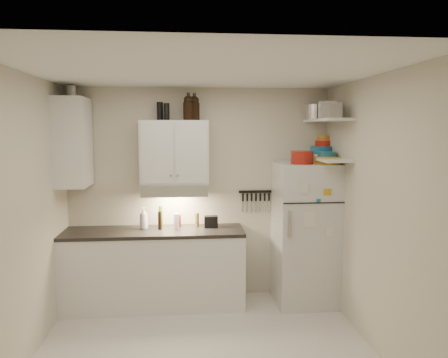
{
  "coord_description": "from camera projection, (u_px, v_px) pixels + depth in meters",
  "views": [
    {
      "loc": [
        -0.19,
        -3.86,
        2.1
      ],
      "look_at": [
        0.25,
        0.9,
        1.55
      ],
      "focal_mm": 35.0,
      "sensor_mm": 36.0,
      "label": 1
    }
  ],
  "objects": [
    {
      "name": "left_wall",
      "position": [
        20.0,
        222.0,
        3.78
      ],
      "size": [
        0.02,
        3.0,
        2.6
      ],
      "primitive_type": "cube",
      "color": "beige",
      "rests_on": "ground"
    },
    {
      "name": "range_hood",
      "position": [
        175.0,
        189.0,
        5.15
      ],
      "size": [
        0.76,
        0.46,
        0.12
      ],
      "primitive_type": "cube",
      "color": "silver",
      "rests_on": "back_wall"
    },
    {
      "name": "back_wall",
      "position": [
        200.0,
        194.0,
        5.42
      ],
      "size": [
        3.2,
        0.02,
        2.6
      ],
      "primitive_type": "cube",
      "color": "beige",
      "rests_on": "ground"
    },
    {
      "name": "spice_jar",
      "position": [
        315.0,
        159.0,
        5.02
      ],
      "size": [
        0.09,
        0.09,
        0.11
      ],
      "primitive_type": "cylinder",
      "rotation": [
        0.0,
        0.0,
        0.34
      ],
      "color": "silver",
      "rests_on": "fridge"
    },
    {
      "name": "countertop",
      "position": [
        154.0,
        232.0,
        5.11
      ],
      "size": [
        2.1,
        0.62,
        0.04
      ],
      "primitive_type": "cube",
      "color": "black",
      "rests_on": "base_cabinet"
    },
    {
      "name": "base_cabinet",
      "position": [
        155.0,
        270.0,
        5.16
      ],
      "size": [
        2.1,
        0.6,
        0.88
      ],
      "primitive_type": "cube",
      "color": "white",
      "rests_on": "floor"
    },
    {
      "name": "book_stack",
      "position": [
        327.0,
        161.0,
        4.96
      ],
      "size": [
        0.29,
        0.31,
        0.09
      ],
      "primitive_type": "cube",
      "rotation": [
        0.0,
        0.0,
        0.41
      ],
      "color": "gold",
      "rests_on": "fridge"
    },
    {
      "name": "shelf_lo",
      "position": [
        327.0,
        159.0,
        5.02
      ],
      "size": [
        0.3,
        0.95,
        0.03
      ],
      "primitive_type": "cube",
      "color": "white",
      "rests_on": "right_wall"
    },
    {
      "name": "growler_a",
      "position": [
        188.0,
        108.0,
        5.06
      ],
      "size": [
        0.16,
        0.16,
        0.29
      ],
      "primitive_type": null,
      "rotation": [
        0.0,
        0.0,
        0.39
      ],
      "color": "black",
      "rests_on": "upper_cabinet"
    },
    {
      "name": "tin_a",
      "position": [
        327.0,
        110.0,
        4.89
      ],
      "size": [
        0.23,
        0.22,
        0.19
      ],
      "primitive_type": "cube",
      "rotation": [
        0.0,
        0.0,
        -0.28
      ],
      "color": "#AAAAAD",
      "rests_on": "shelf_hi"
    },
    {
      "name": "tin_b",
      "position": [
        332.0,
        111.0,
        4.64
      ],
      "size": [
        0.19,
        0.19,
        0.16
      ],
      "primitive_type": "cube",
      "rotation": [
        0.0,
        0.0,
        0.24
      ],
      "color": "#AAAAAD",
      "rests_on": "shelf_hi"
    },
    {
      "name": "bowl_yellow",
      "position": [
        324.0,
        138.0,
        5.44
      ],
      "size": [
        0.18,
        0.18,
        0.06
      ],
      "primitive_type": "cylinder",
      "color": "orange",
      "rests_on": "bowl_orange"
    },
    {
      "name": "bowl_orange",
      "position": [
        324.0,
        143.0,
        5.45
      ],
      "size": [
        0.22,
        0.22,
        0.07
      ],
      "primitive_type": "cylinder",
      "color": "red",
      "rests_on": "bowl_teal"
    },
    {
      "name": "knife_strip",
      "position": [
        255.0,
        192.0,
        5.46
      ],
      "size": [
        0.42,
        0.02,
        0.03
      ],
      "primitive_type": "cube",
      "color": "black",
      "rests_on": "back_wall"
    },
    {
      "name": "pepper_mill",
      "position": [
        197.0,
        220.0,
        5.29
      ],
      "size": [
        0.06,
        0.06,
        0.17
      ],
      "primitive_type": "cylinder",
      "rotation": [
        0.0,
        0.0,
        -0.19
      ],
      "color": "brown",
      "rests_on": "countertop"
    },
    {
      "name": "vinegar_bottle",
      "position": [
        160.0,
        221.0,
        5.13
      ],
      "size": [
        0.05,
        0.05,
        0.22
      ],
      "primitive_type": "cylinder",
      "rotation": [
        0.0,
        0.0,
        0.15
      ],
      "color": "black",
      "rests_on": "countertop"
    },
    {
      "name": "soap_bottle",
      "position": [
        144.0,
        217.0,
        5.15
      ],
      "size": [
        0.14,
        0.14,
        0.29
      ],
      "primitive_type": "imported",
      "rotation": [
        0.0,
        0.0,
        -0.33
      ],
      "color": "white",
      "rests_on": "countertop"
    },
    {
      "name": "bowl_teal",
      "position": [
        322.0,
        151.0,
        5.37
      ],
      "size": [
        0.28,
        0.28,
        0.11
      ],
      "primitive_type": "cylinder",
      "color": "#1A6393",
      "rests_on": "shelf_lo"
    },
    {
      "name": "plates",
      "position": [
        325.0,
        154.0,
        5.08
      ],
      "size": [
        0.32,
        0.32,
        0.06
      ],
      "primitive_type": "cylinder",
      "rotation": [
        0.0,
        0.0,
        0.36
      ],
      "color": "#1A6393",
      "rests_on": "shelf_lo"
    },
    {
      "name": "dutch_oven",
      "position": [
        302.0,
        157.0,
        4.99
      ],
      "size": [
        0.3,
        0.3,
        0.15
      ],
      "primitive_type": "cylinder",
      "rotation": [
        0.0,
        0.0,
        0.19
      ],
      "color": "maroon",
      "rests_on": "fridge"
    },
    {
      "name": "upper_cabinet",
      "position": [
        174.0,
        152.0,
        5.16
      ],
      "size": [
        0.8,
        0.33,
        0.75
      ],
      "primitive_type": "cube",
      "color": "white",
      "rests_on": "back_wall"
    },
    {
      "name": "right_wall",
      "position": [
        378.0,
        215.0,
        4.08
      ],
      "size": [
        0.02,
        3.0,
        2.6
      ],
      "primitive_type": "cube",
      "color": "beige",
      "rests_on": "ground"
    },
    {
      "name": "oil_bottle",
      "position": [
        161.0,
        217.0,
        5.24
      ],
      "size": [
        0.05,
        0.05,
        0.27
      ],
      "primitive_type": "cylinder",
      "rotation": [
        0.0,
        0.0,
        -0.07
      ],
      "color": "#46721C",
      "rests_on": "countertop"
    },
    {
      "name": "floor",
      "position": [
        206.0,
        356.0,
        4.08
      ],
      "size": [
        3.2,
        3.0,
        0.02
      ],
      "primitive_type": "cube",
      "color": "silver",
      "rests_on": "ground"
    },
    {
      "name": "clear_bottle",
      "position": [
        176.0,
        221.0,
        5.14
      ],
      "size": [
        0.07,
        0.07,
        0.19
      ],
      "primitive_type": "cylinder",
      "rotation": [
        0.0,
        0.0,
        -0.12
      ],
      "color": "silver",
      "rests_on": "countertop"
    },
    {
      "name": "side_cabinet",
      "position": [
        73.0,
        142.0,
        4.91
      ],
      "size": [
        0.33,
        0.55,
        1.0
      ],
      "primitive_type": "cube",
      "color": "white",
      "rests_on": "left_wall"
    },
    {
      "name": "fridge",
      "position": [
        305.0,
        233.0,
        5.24
      ],
      "size": [
        0.7,
        0.68,
        1.7
      ],
      "primitive_type": "cube",
      "color": "silver",
      "rests_on": "floor"
    },
    {
      "name": "growler_b",
      "position": [
        194.0,
        108.0,
        5.11
      ],
      "size": [
        0.15,
        0.15,
        0.29
      ],
      "primitive_type": null,
      "rotation": [
        0.0,
        0.0,
        0.19
      ],
      "color": "black",
      "rests_on": "upper_cabinet"
    },
    {
      "name": "ceiling",
      "position": [
        205.0,
        70.0,
        3.78
      ],
      "size": [
        3.2,
        3.0,
        0.02
      ],
      "primitive_type": "cube",
      "color": "white",
      "rests_on": "ground"
    },
    {
      "name": "thermos_b",
      "position": [
        160.0,
        111.0,
        5.15
      ],
      "size": [
        0.08,
        0.08,
        0.22
      ],
      "primitive_type": "cylinder",
      "rotation": [
        0.0,
        0.0,
        -0.03
      ],
      "color": "black",
      "rests_on": "upper_cabinet"
    },
    {
      "name": "stock_pot",
      "position": [
        316.0,
        112.0,
        5.26
      ],
      "size": [
        0.31,
        0.31,
        0.17
      ],
      "primitive_type": "cylinder",
      "rotation": [
        0.0,
        0.0,
        0.35
      ],
      "color": "silver",
      "rests_on": "shelf_hi"
    },
    {
      "name": "side_jar",
      "position": [
        71.0,
        92.0,
        4.92
      ],
      "size": [
        0.13,
        0.13,
        0.14
      ],
      "primitive_type": "cylinder",
      "rotation": [
        0.0,
        0.0,
        0.29
      ],
      "color": "silver",
      "rests_on": "side_cabinet"
    },
    {
      "name": "red_jar",
      "position": [
        178.0,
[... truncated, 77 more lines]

